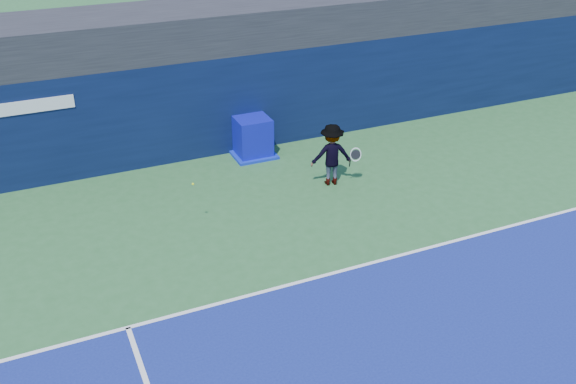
% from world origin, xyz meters
% --- Properties ---
extents(ground, '(80.00, 80.00, 0.00)m').
position_xyz_m(ground, '(0.00, 0.00, 0.00)').
color(ground, '#2B6130').
rests_on(ground, ground).
extents(baseline, '(24.00, 0.10, 0.01)m').
position_xyz_m(baseline, '(0.00, 3.00, 0.01)').
color(baseline, white).
rests_on(baseline, ground).
extents(stadium_band, '(36.00, 3.00, 1.20)m').
position_xyz_m(stadium_band, '(0.00, 11.50, 3.60)').
color(stadium_band, black).
rests_on(stadium_band, back_wall_assembly).
extents(back_wall_assembly, '(36.00, 1.03, 3.00)m').
position_xyz_m(back_wall_assembly, '(-0.00, 10.50, 1.50)').
color(back_wall_assembly, '#091333').
rests_on(back_wall_assembly, ground).
extents(equipment_cart, '(1.28, 1.28, 1.22)m').
position_xyz_m(equipment_cart, '(0.18, 9.59, 0.55)').
color(equipment_cart, '#0B0D9D').
rests_on(equipment_cart, ground).
extents(tennis_player, '(1.38, 0.89, 1.76)m').
position_xyz_m(tennis_player, '(1.49, 6.92, 0.88)').
color(tennis_player, silver).
rests_on(tennis_player, ground).
extents(tennis_ball, '(0.06, 0.06, 0.06)m').
position_xyz_m(tennis_ball, '(-2.65, 6.19, 1.18)').
color(tennis_ball, '#BFD717').
rests_on(tennis_ball, ground).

